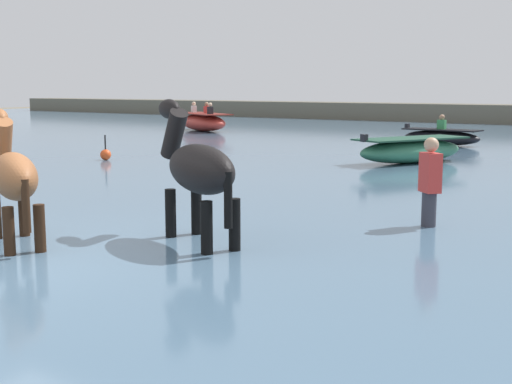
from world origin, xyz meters
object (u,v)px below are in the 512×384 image
(horse_lead_black, at_px, (198,173))
(boat_far_inshore, at_px, (203,122))
(channel_buoy, at_px, (106,154))
(horse_trailing_chestnut, at_px, (13,179))
(boat_near_port, at_px, (411,150))
(person_spectator_far, at_px, (430,193))
(boat_mid_channel, at_px, (441,137))

(horse_lead_black, bearing_deg, boat_far_inshore, 128.45)
(boat_far_inshore, xyz_separation_m, channel_buoy, (5.46, -10.92, -0.24))
(horse_trailing_chestnut, xyz_separation_m, boat_near_port, (0.58, 11.33, -0.48))
(horse_trailing_chestnut, relative_size, person_spectator_far, 1.24)
(horse_lead_black, xyz_separation_m, person_spectator_far, (2.01, 2.53, -0.40))
(horse_trailing_chestnut, distance_m, channel_buoy, 9.77)
(horse_trailing_chestnut, bearing_deg, boat_mid_channel, 92.04)
(boat_near_port, bearing_deg, horse_lead_black, -83.08)
(horse_trailing_chestnut, distance_m, boat_mid_channel, 16.99)
(horse_lead_black, distance_m, boat_near_port, 10.09)
(horse_trailing_chestnut, bearing_deg, boat_near_port, 87.09)
(horse_lead_black, xyz_separation_m, horse_trailing_chestnut, (-1.79, -1.32, -0.07))
(boat_mid_channel, relative_size, channel_buoy, 4.07)
(boat_far_inshore, relative_size, boat_near_port, 1.14)
(boat_far_inshore, relative_size, channel_buoy, 5.87)
(boat_mid_channel, relative_size, boat_near_port, 0.79)
(horse_lead_black, distance_m, boat_mid_channel, 15.84)
(boat_far_inshore, xyz_separation_m, boat_mid_channel, (11.14, -1.40, -0.12))
(boat_near_port, height_order, person_spectator_far, person_spectator_far)
(boat_mid_channel, distance_m, person_spectator_far, 13.83)
(horse_lead_black, xyz_separation_m, boat_far_inshore, (-13.53, 17.04, -0.48))
(horse_lead_black, distance_m, channel_buoy, 10.16)
(horse_lead_black, relative_size, channel_buoy, 3.28)
(horse_trailing_chestnut, bearing_deg, person_spectator_far, 45.43)
(horse_lead_black, height_order, channel_buoy, horse_lead_black)
(boat_mid_channel, height_order, channel_buoy, boat_mid_channel)
(boat_near_port, relative_size, person_spectator_far, 2.06)
(channel_buoy, bearing_deg, horse_lead_black, -37.19)
(horse_trailing_chestnut, xyz_separation_m, boat_far_inshore, (-11.74, 18.36, -0.40))
(person_spectator_far, distance_m, channel_buoy, 10.71)
(person_spectator_far, bearing_deg, channel_buoy, 160.39)
(horse_trailing_chestnut, relative_size, channel_buoy, 3.09)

